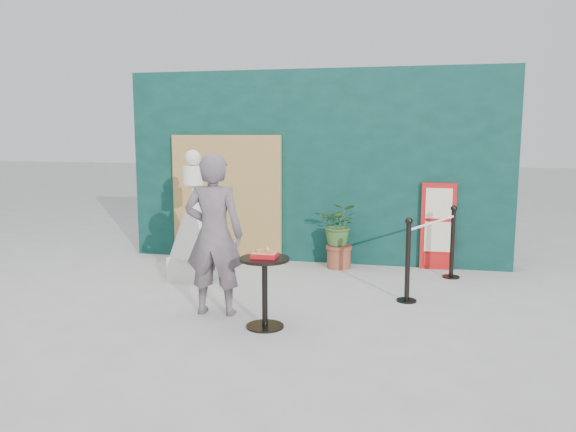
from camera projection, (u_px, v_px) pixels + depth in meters
name	position (u px, v px, depth m)	size (l,w,h in m)	color
ground	(264.00, 324.00, 6.01)	(60.00, 60.00, 0.00)	#ADAAA5
back_wall	(315.00, 167.00, 8.83)	(6.00, 0.30, 3.00)	#092C27
bamboo_fence	(227.00, 198.00, 9.00)	(1.80, 0.08, 2.00)	tan
woman	(214.00, 235.00, 6.24)	(0.66, 0.43, 1.82)	slate
menu_board	(438.00, 226.00, 8.36)	(0.50, 0.07, 1.30)	red
statue	(194.00, 226.00, 7.86)	(0.70, 0.70, 1.80)	white
cafe_table	(265.00, 281.00, 5.85)	(0.52, 0.52, 0.75)	black
food_basket	(265.00, 254.00, 5.81)	(0.26, 0.19, 0.11)	red
planter	(339.00, 230.00, 8.44)	(0.59, 0.51, 1.00)	#964431
stanchion_barrier	(432.00, 252.00, 7.32)	(0.84, 1.54, 1.03)	black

